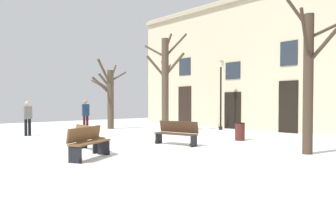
# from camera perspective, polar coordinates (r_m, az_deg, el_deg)

# --- Properties ---
(ground_plane) EXTENTS (33.04, 33.04, 0.00)m
(ground_plane) POSITION_cam_1_polar(r_m,az_deg,el_deg) (13.59, -5.58, -5.29)
(ground_plane) COLOR white
(building_facade) EXTENTS (20.65, 0.60, 8.09)m
(building_facade) POSITION_cam_1_polar(r_m,az_deg,el_deg) (20.27, 15.65, 8.55)
(building_facade) COLOR beige
(building_facade) RESTS_ON ground
(tree_near_facade) EXTENTS (2.07, 1.91, 5.63)m
(tree_near_facade) POSITION_cam_1_polar(r_m,az_deg,el_deg) (19.03, -0.45, 5.38)
(tree_near_facade) COLOR #4C3D2D
(tree_near_facade) RESTS_ON ground
(tree_foreground) EXTENTS (1.84, 2.22, 5.11)m
(tree_foreground) POSITION_cam_1_polar(r_m,az_deg,el_deg) (11.53, 22.83, 5.61)
(tree_foreground) COLOR #423326
(tree_foreground) RESTS_ON ground
(tree_center) EXTENTS (1.52, 2.55, 4.23)m
(tree_center) POSITION_cam_1_polar(r_m,az_deg,el_deg) (20.99, -9.91, 2.81)
(tree_center) COLOR #4C3D2D
(tree_center) RESTS_ON ground
(streetlamp) EXTENTS (0.30, 0.30, 4.14)m
(streetlamp) POSITION_cam_1_polar(r_m,az_deg,el_deg) (20.11, 8.95, 4.15)
(streetlamp) COLOR black
(streetlamp) RESTS_ON ground
(litter_bin) EXTENTS (0.44, 0.44, 0.77)m
(litter_bin) POSITION_cam_1_polar(r_m,az_deg,el_deg) (14.77, 12.10, -3.25)
(litter_bin) COLOR #4C1E19
(litter_bin) RESTS_ON ground
(bench_far_corner) EXTENTS (1.84, 0.80, 0.92)m
(bench_far_corner) POSITION_cam_1_polar(r_m,az_deg,el_deg) (12.96, 1.46, -3.53)
(bench_far_corner) COLOR #3D2819
(bench_far_corner) RESTS_ON ground
(bench_by_litter_bin) EXTENTS (1.22, 1.68, 0.93)m
(bench_by_litter_bin) POSITION_cam_1_polar(r_m,az_deg,el_deg) (10.12, -13.31, -4.98)
(bench_by_litter_bin) COLOR brown
(bench_by_litter_bin) RESTS_ON ground
(bench_back_to_back_right) EXTENTS (1.56, 0.60, 0.89)m
(bench_back_to_back_right) POSITION_cam_1_polar(r_m,az_deg,el_deg) (11.69, -13.36, -4.18)
(bench_back_to_back_right) COLOR brown
(bench_back_to_back_right) RESTS_ON ground
(person_strolling) EXTENTS (0.29, 0.41, 1.80)m
(person_strolling) POSITION_cam_1_polar(r_m,az_deg,el_deg) (19.81, -13.79, -0.19)
(person_strolling) COLOR #350F0F
(person_strolling) RESTS_ON ground
(person_near_bench) EXTENTS (0.23, 0.38, 1.70)m
(person_near_bench) POSITION_cam_1_polar(r_m,az_deg,el_deg) (17.73, -22.72, -0.71)
(person_near_bench) COLOR black
(person_near_bench) RESTS_ON ground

